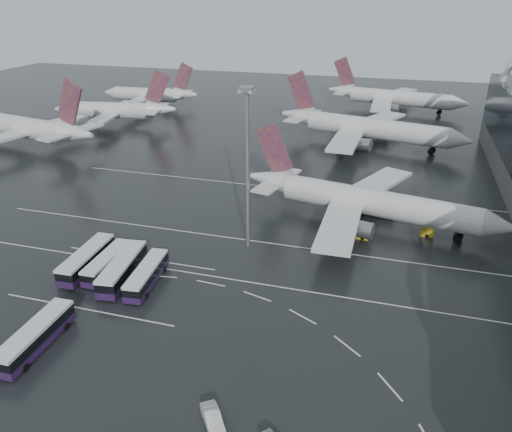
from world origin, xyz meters
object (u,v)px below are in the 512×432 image
(jet_remote_west, at_px, (32,129))
(van_curve_c, at_px, (213,419))
(gse_cart_belly_c, at_px, (363,236))
(gse_cart_belly_b, at_px, (411,208))
(airliner_gate_b, at_px, (366,128))
(gse_cart_belly_a, at_px, (427,232))
(jet_remote_mid, at_px, (117,111))
(bus_row_near_d, at_px, (147,275))
(airliner_gate_c, at_px, (392,98))
(bus_row_far_b, at_px, (36,336))
(bus_row_near_c, at_px, (123,268))
(jet_remote_far, at_px, (151,95))
(bus_row_near_a, at_px, (87,259))
(floodlight_mast, at_px, (247,151))
(airliner_main, at_px, (364,202))

(jet_remote_west, distance_m, van_curve_c, 120.45)
(jet_remote_west, xyz_separation_m, gse_cart_belly_c, (99.21, -32.52, -4.96))
(gse_cart_belly_b, bearing_deg, airliner_gate_b, 106.58)
(gse_cart_belly_b, xyz_separation_m, gse_cart_belly_c, (-8.55, -16.13, 0.00))
(gse_cart_belly_a, bearing_deg, jet_remote_west, 165.94)
(jet_remote_mid, height_order, bus_row_near_d, jet_remote_mid)
(airliner_gate_c, relative_size, gse_cart_belly_a, 21.41)
(bus_row_far_b, distance_m, gse_cart_belly_c, 58.14)
(bus_row_near_c, bearing_deg, jet_remote_west, 39.69)
(jet_remote_far, xyz_separation_m, bus_row_far_b, (54.84, -138.63, -2.72))
(gse_cart_belly_c, bearing_deg, bus_row_near_d, -140.36)
(bus_row_near_a, height_order, floodlight_mast, floodlight_mast)
(airliner_gate_b, xyz_separation_m, jet_remote_far, (-87.15, 31.00, -0.57))
(jet_remote_mid, bearing_deg, airliner_gate_c, -161.10)
(floodlight_mast, height_order, gse_cart_belly_c, floodlight_mast)
(bus_row_near_c, xyz_separation_m, floodlight_mast, (15.96, 16.79, 16.19))
(bus_row_near_c, distance_m, gse_cart_belly_a, 56.43)
(airliner_gate_c, relative_size, bus_row_near_a, 3.82)
(bus_row_near_a, height_order, bus_row_near_d, bus_row_near_a)
(jet_remote_far, height_order, bus_row_far_b, jet_remote_far)
(jet_remote_mid, xyz_separation_m, bus_row_near_a, (46.86, -88.67, -3.00))
(jet_remote_far, bearing_deg, airliner_gate_c, -170.36)
(jet_remote_mid, height_order, gse_cart_belly_c, jet_remote_mid)
(airliner_main, bearing_deg, jet_remote_west, 177.44)
(gse_cart_belly_a, bearing_deg, van_curve_c, -112.78)
(gse_cart_belly_a, xyz_separation_m, gse_cart_belly_b, (-3.11, 11.38, -0.06))
(jet_remote_far, bearing_deg, bus_row_near_a, 110.16)
(airliner_gate_c, height_order, bus_row_far_b, airliner_gate_c)
(airliner_main, distance_m, floodlight_mast, 28.56)
(airliner_gate_b, bearing_deg, bus_row_far_b, -92.67)
(van_curve_c, bearing_deg, bus_row_far_b, 132.18)
(bus_row_near_a, relative_size, gse_cart_belly_b, 6.14)
(airliner_main, distance_m, bus_row_near_a, 53.27)
(gse_cart_belly_b, bearing_deg, bus_row_near_d, -133.47)
(airliner_main, distance_m, van_curve_c, 57.96)
(bus_row_far_b, distance_m, van_curve_c, 27.30)
(bus_row_near_d, bearing_deg, gse_cart_belly_c, -56.57)
(bus_row_near_d, distance_m, floodlight_mast, 26.36)
(airliner_gate_c, bearing_deg, gse_cart_belly_a, -72.89)
(bus_row_near_a, distance_m, bus_row_far_b, 20.23)
(bus_row_near_a, xyz_separation_m, gse_cart_belly_b, (51.79, 40.72, -1.25))
(airliner_main, relative_size, gse_cart_belly_b, 23.35)
(bus_row_near_a, xyz_separation_m, bus_row_near_c, (7.33, -1.00, 0.03))
(airliner_main, distance_m, airliner_gate_b, 56.36)
(bus_row_near_a, xyz_separation_m, bus_row_far_b, (5.37, -19.50, -0.07))
(airliner_main, xyz_separation_m, bus_row_near_c, (-35.19, -32.98, -2.62))
(gse_cart_belly_b, bearing_deg, bus_row_near_a, -141.83)
(jet_remote_west, height_order, van_curve_c, jet_remote_west)
(jet_remote_mid, distance_m, van_curve_c, 138.40)
(airliner_gate_b, bearing_deg, jet_remote_mid, -166.33)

